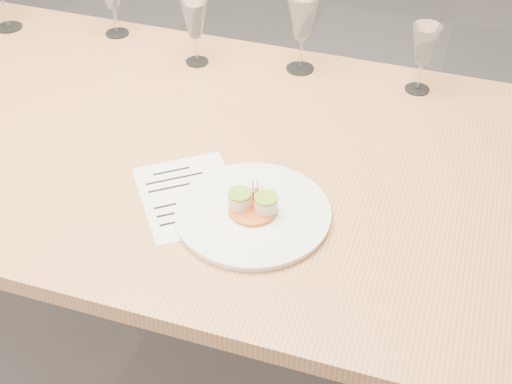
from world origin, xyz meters
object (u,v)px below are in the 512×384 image
(wine_glass_3, at_px, (302,18))
(wine_glass_4, at_px, (424,46))
(dining_table, at_px, (120,151))
(wine_glass_2, at_px, (195,21))
(dinner_plate, at_px, (253,212))
(recipe_sheet, at_px, (190,195))

(wine_glass_3, distance_m, wine_glass_4, 0.31)
(dining_table, bearing_deg, wine_glass_2, 78.97)
(dinner_plate, bearing_deg, wine_glass_3, 96.19)
(dining_table, xyz_separation_m, wine_glass_2, (0.07, 0.35, 0.19))
(recipe_sheet, bearing_deg, dinner_plate, -44.62)
(dinner_plate, distance_m, wine_glass_3, 0.61)
(recipe_sheet, relative_size, wine_glass_2, 1.84)
(dining_table, distance_m, wine_glass_4, 0.79)
(recipe_sheet, xyz_separation_m, wine_glass_4, (0.40, 0.57, 0.12))
(dinner_plate, xyz_separation_m, wine_glass_4, (0.25, 0.59, 0.11))
(wine_glass_4, bearing_deg, dining_table, -148.95)
(wine_glass_3, bearing_deg, dining_table, -130.61)
(wine_glass_2, bearing_deg, dinner_plate, -57.91)
(dinner_plate, height_order, wine_glass_2, wine_glass_2)
(dining_table, relative_size, recipe_sheet, 7.40)
(wine_glass_4, bearing_deg, wine_glass_3, 179.02)
(dinner_plate, relative_size, wine_glass_2, 1.81)
(dinner_plate, relative_size, recipe_sheet, 0.98)
(dining_table, distance_m, dinner_plate, 0.46)
(wine_glass_4, bearing_deg, wine_glass_2, -175.42)
(dining_table, height_order, wine_glass_4, wine_glass_4)
(wine_glass_3, bearing_deg, recipe_sheet, -98.40)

